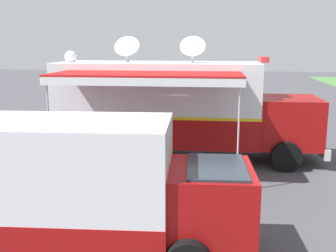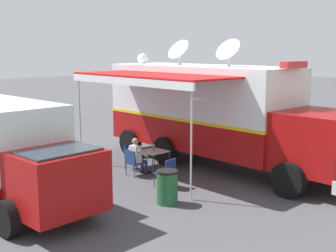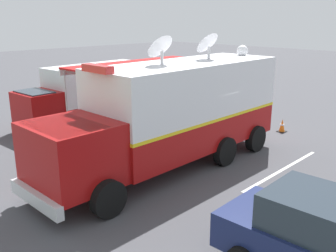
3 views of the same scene
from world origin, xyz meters
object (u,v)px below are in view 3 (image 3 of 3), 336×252
object	(u,v)px
command_truck	(172,111)
folding_table	(147,129)
seated_responder	(138,126)
support_truck	(91,92)
traffic_cone	(282,126)
folding_chair_at_table	(135,129)
folding_chair_beside_table	(158,128)
trash_bin	(66,139)
folding_chair_spare_by_truck	(103,137)
water_bottle	(146,125)
car_behind_truck	(328,242)

from	to	relation	value
command_truck	folding_table	bearing A→B (deg)	-19.58
seated_responder	support_truck	xyz separation A→B (m)	(4.29, -0.62, 0.73)
traffic_cone	folding_table	bearing A→B (deg)	62.47
folding_chair_at_table	seated_responder	world-z (taller)	seated_responder
folding_chair_beside_table	traffic_cone	size ratio (longest dim) A/B	1.50
folding_chair_beside_table	seated_responder	size ratio (longest dim) A/B	0.70
support_truck	folding_chair_beside_table	bearing A→B (deg)	-178.17
traffic_cone	support_truck	xyz separation A→B (m)	(7.79, 4.84, 1.11)
folding_chair_at_table	trash_bin	size ratio (longest dim) A/B	0.96
trash_bin	traffic_cone	xyz separation A→B (m)	(-4.64, -8.13, -0.18)
folding_chair_beside_table	folding_chair_spare_by_truck	size ratio (longest dim) A/B	1.00
trash_bin	traffic_cone	distance (m)	9.36
folding_chair_at_table	folding_chair_beside_table	world-z (taller)	same
support_truck	command_truck	bearing A→B (deg)	168.20
folding_chair_beside_table	seated_responder	xyz separation A→B (m)	(0.38, 0.77, 0.14)
folding_chair_spare_by_truck	support_truck	bearing A→B (deg)	-28.66
trash_bin	folding_table	bearing A→B (deg)	-123.99
water_bottle	traffic_cone	world-z (taller)	water_bottle
folding_table	support_truck	bearing A→B (deg)	-8.13
command_truck	support_truck	world-z (taller)	command_truck
folding_chair_at_table	traffic_cone	size ratio (longest dim) A/B	1.50
traffic_cone	seated_responder	bearing A→B (deg)	57.33
folding_table	folding_chair_beside_table	world-z (taller)	folding_chair_beside_table
folding_chair_at_table	traffic_cone	world-z (taller)	folding_chair_at_table
folding_chair_at_table	traffic_cone	bearing A→B (deg)	-124.04
folding_table	folding_chair_at_table	bearing A→B (deg)	-5.74
water_bottle	trash_bin	distance (m)	3.14
folding_table	seated_responder	size ratio (longest dim) A/B	0.65
folding_table	water_bottle	size ratio (longest dim) A/B	3.63
folding_table	car_behind_truck	size ratio (longest dim) A/B	0.19
water_bottle	car_behind_truck	size ratio (longest dim) A/B	0.05
water_bottle	folding_chair_at_table	size ratio (longest dim) A/B	0.26
seated_responder	car_behind_truck	world-z (taller)	car_behind_truck
folding_chair_beside_table	seated_responder	distance (m)	0.86
trash_bin	traffic_cone	world-z (taller)	trash_bin
car_behind_truck	trash_bin	bearing A→B (deg)	-2.45
command_truck	traffic_cone	world-z (taller)	command_truck
trash_bin	car_behind_truck	size ratio (longest dim) A/B	0.21
car_behind_truck	seated_responder	bearing A→B (deg)	-18.88
command_truck	folding_chair_spare_by_truck	xyz separation A→B (m)	(2.99, 0.77, -1.43)
command_truck	traffic_cone	distance (m)	6.57
folding_table	folding_chair_spare_by_truck	size ratio (longest dim) A/B	0.93
folding_chair_spare_by_truck	trash_bin	size ratio (longest dim) A/B	0.96
folding_chair_at_table	folding_chair_beside_table	xyz separation A→B (m)	(-0.56, -0.77, 0.00)
folding_table	trash_bin	distance (m)	3.14
folding_table	water_bottle	world-z (taller)	water_bottle
folding_table	command_truck	bearing A→B (deg)	160.42
folding_chair_spare_by_truck	seated_responder	size ratio (longest dim) A/B	0.70
folding_chair_at_table	support_truck	xyz separation A→B (m)	(4.10, -0.62, 0.87)
water_bottle	folding_chair_at_table	world-z (taller)	water_bottle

